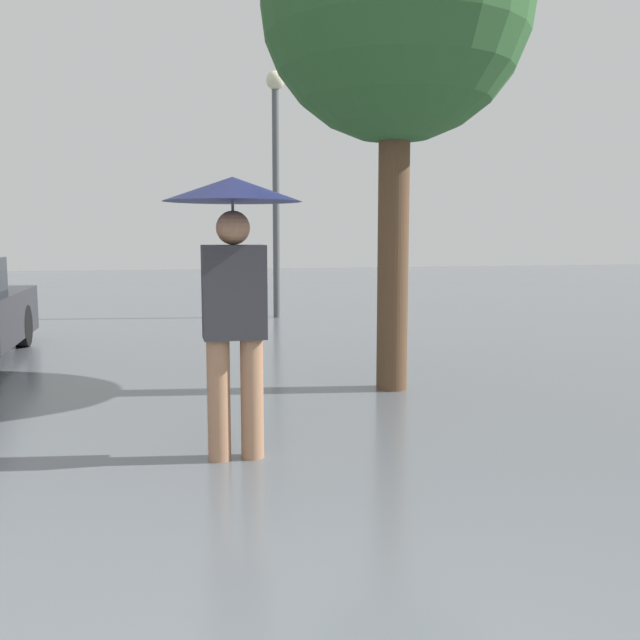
{
  "coord_description": "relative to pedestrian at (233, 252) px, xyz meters",
  "views": [
    {
      "loc": [
        -0.51,
        -1.65,
        1.59
      ],
      "look_at": [
        0.58,
        3.25,
        0.97
      ],
      "focal_mm": 40.0,
      "sensor_mm": 36.0,
      "label": 1
    }
  ],
  "objects": [
    {
      "name": "tree",
      "position": [
        1.79,
        1.94,
        2.28
      ],
      "size": [
        2.63,
        2.63,
        5.1
      ],
      "color": "brown",
      "rests_on": "ground_plane"
    },
    {
      "name": "street_lamp",
      "position": [
        1.62,
        8.34,
        1.46
      ],
      "size": [
        0.34,
        0.34,
        4.51
      ],
      "color": "#515456",
      "rests_on": "ground_plane"
    },
    {
      "name": "pedestrian",
      "position": [
        0.0,
        0.0,
        0.0
      ],
      "size": [
        0.95,
        0.95,
        1.97
      ],
      "color": "#9E7051",
      "rests_on": "ground_plane"
    }
  ]
}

